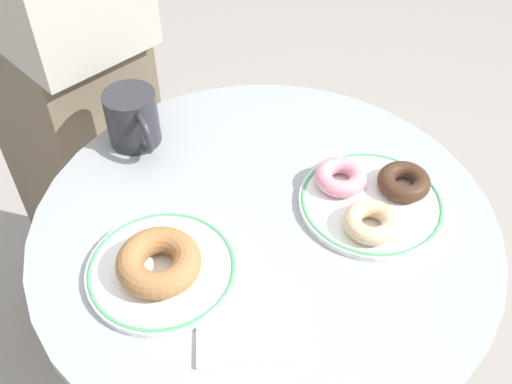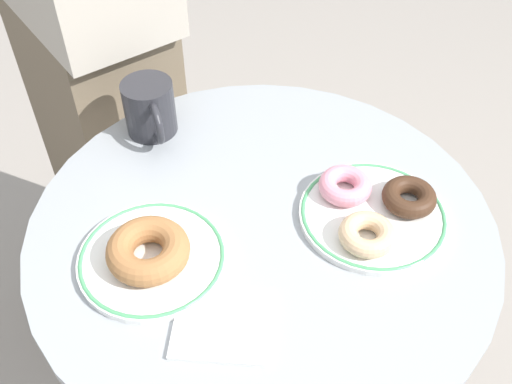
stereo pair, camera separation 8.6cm
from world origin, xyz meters
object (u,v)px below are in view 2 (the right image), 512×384
(donut_cinnamon, at_px, (148,250))
(donut_chocolate, at_px, (409,197))
(plate_left, at_px, (152,258))
(donut_glazed, at_px, (367,234))
(person_figure, at_px, (82,12))
(paper_napkin, at_px, (221,323))
(coffee_mug, at_px, (150,109))
(donut_pink_frosted, at_px, (345,186))
(cafe_table, at_px, (261,307))
(plate_right, at_px, (373,215))

(donut_cinnamon, relative_size, donut_chocolate, 1.42)
(plate_left, relative_size, donut_glazed, 2.56)
(person_figure, bearing_deg, donut_glazed, -56.33)
(paper_napkin, distance_m, coffee_mug, 0.40)
(plate_left, relative_size, person_figure, 0.12)
(donut_pink_frosted, distance_m, person_figure, 0.62)
(donut_cinnamon, distance_m, paper_napkin, 0.14)
(paper_napkin, bearing_deg, coffee_mug, 98.84)
(donut_chocolate, distance_m, person_figure, 0.71)
(plate_left, bearing_deg, donut_glazed, -5.03)
(donut_pink_frosted, height_order, coffee_mug, coffee_mug)
(plate_left, relative_size, coffee_mug, 1.62)
(donut_cinnamon, xyz_separation_m, donut_chocolate, (0.38, 0.04, -0.01))
(donut_pink_frosted, height_order, donut_glazed, same)
(coffee_mug, height_order, person_figure, person_figure)
(cafe_table, relative_size, paper_napkin, 6.44)
(donut_chocolate, bearing_deg, donut_cinnamon, -174.41)
(donut_pink_frosted, height_order, person_figure, person_figure)
(paper_napkin, relative_size, person_figure, 0.07)
(donut_cinnamon, xyz_separation_m, person_figure, (-0.09, 0.56, 0.05))
(donut_pink_frosted, bearing_deg, plate_left, -166.40)
(paper_napkin, bearing_deg, donut_chocolate, 26.31)
(plate_left, height_order, donut_cinnamon, donut_cinnamon)
(donut_glazed, distance_m, coffee_mug, 0.42)
(plate_right, bearing_deg, coffee_mug, 139.90)
(cafe_table, relative_size, donut_chocolate, 9.54)
(plate_right, distance_m, coffee_mug, 0.40)
(paper_napkin, bearing_deg, plate_left, 124.21)
(coffee_mug, bearing_deg, person_figure, 111.58)
(donut_pink_frosted, relative_size, donut_glazed, 1.00)
(cafe_table, height_order, donut_pink_frosted, donut_pink_frosted)
(cafe_table, distance_m, coffee_mug, 0.39)
(plate_right, bearing_deg, person_figure, 127.90)
(donut_cinnamon, relative_size, person_figure, 0.07)
(donut_glazed, bearing_deg, person_figure, 123.67)
(donut_cinnamon, bearing_deg, person_figure, 98.99)
(cafe_table, xyz_separation_m, plate_right, (0.16, -0.02, 0.23))
(cafe_table, bearing_deg, donut_cinnamon, -163.76)
(donut_chocolate, height_order, donut_pink_frosted, same)
(plate_right, xyz_separation_m, donut_chocolate, (0.06, 0.01, 0.02))
(donut_glazed, height_order, person_figure, person_figure)
(plate_left, height_order, plate_right, same)
(cafe_table, bearing_deg, plate_right, -6.66)
(cafe_table, xyz_separation_m, donut_glazed, (0.13, -0.07, 0.24))
(donut_cinnamon, distance_m, donut_pink_frosted, 0.31)
(cafe_table, relative_size, plate_left, 3.72)
(plate_left, height_order, coffee_mug, coffee_mug)
(cafe_table, bearing_deg, person_figure, 116.22)
(cafe_table, distance_m, plate_right, 0.28)
(cafe_table, distance_m, donut_chocolate, 0.33)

